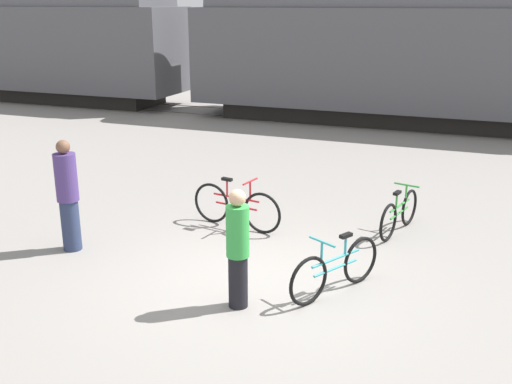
{
  "coord_description": "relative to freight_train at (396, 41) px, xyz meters",
  "views": [
    {
      "loc": [
        2.85,
        -7.34,
        3.89
      ],
      "look_at": [
        -0.27,
        0.85,
        1.1
      ],
      "focal_mm": 42.0,
      "sensor_mm": 36.0,
      "label": 1
    }
  ],
  "objects": [
    {
      "name": "bicycle_maroon",
      "position": [
        -1.08,
        -10.79,
        -2.28
      ],
      "size": [
        1.81,
        0.47,
        0.93
      ],
      "color": "black",
      "rests_on": "ground_plane"
    },
    {
      "name": "ground_plane",
      "position": [
        -0.0,
        -12.77,
        -2.68
      ],
      "size": [
        80.0,
        80.0,
        0.0
      ],
      "primitive_type": "plane",
      "color": "gray"
    },
    {
      "name": "rail_far",
      "position": [
        -0.0,
        0.72,
        -2.67
      ],
      "size": [
        54.85,
        0.07,
        0.01
      ],
      "primitive_type": "cube",
      "color": "#4C4238",
      "rests_on": "ground_plane"
    },
    {
      "name": "person_in_green",
      "position": [
        0.07,
        -13.49,
        -1.84
      ],
      "size": [
        0.3,
        0.3,
        1.64
      ],
      "rotation": [
        0.0,
        0.0,
        2.91
      ],
      "color": "black",
      "rests_on": "ground_plane"
    },
    {
      "name": "person_in_purple",
      "position": [
        -3.22,
        -12.67,
        -1.75
      ],
      "size": [
        0.35,
        0.35,
        1.84
      ],
      "rotation": [
        0.0,
        0.0,
        3.07
      ],
      "color": "#283351",
      "rests_on": "ground_plane"
    },
    {
      "name": "bicycle_green",
      "position": [
        1.68,
        -10.0,
        -2.32
      ],
      "size": [
        0.51,
        1.58,
        0.82
      ],
      "color": "black",
      "rests_on": "ground_plane"
    },
    {
      "name": "bicycle_teal",
      "position": [
        1.19,
        -12.66,
        -2.31
      ],
      "size": [
        0.89,
        1.56,
        0.86
      ],
      "color": "black",
      "rests_on": "ground_plane"
    },
    {
      "name": "rail_near",
      "position": [
        -0.0,
        -0.72,
        -2.67
      ],
      "size": [
        54.85,
        0.07,
        0.01
      ],
      "primitive_type": "cube",
      "color": "#4C4238",
      "rests_on": "ground_plane"
    },
    {
      "name": "freight_train",
      "position": [
        0.0,
        0.0,
        0.0
      ],
      "size": [
        42.85,
        2.97,
        5.12
      ],
      "color": "black",
      "rests_on": "ground_plane"
    }
  ]
}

